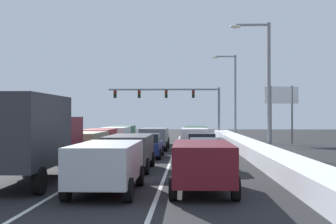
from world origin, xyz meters
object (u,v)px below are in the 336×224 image
(suv_gray_center_lane_fourth, at_px, (154,137))
(suv_red_left_lane_third, at_px, (98,138))
(street_lamp_right_mid, at_px, (232,90))
(roadside_sign_right, at_px, (281,101))
(traffic_light_gantry, at_px, (177,98))
(suv_white_left_lane_fourth, at_px, (116,135))
(sedan_navy_center_lane_third, at_px, (146,145))
(suv_maroon_right_lane_nearest, at_px, (203,162))
(suv_white_right_lane_fourth, at_px, (195,137))
(sedan_red_right_lane_third, at_px, (201,145))
(street_lamp_right_near, at_px, (264,76))
(suv_tan_left_lane_second, at_px, (84,144))
(sedan_black_center_lane_fifth, at_px, (157,137))
(suv_green_right_lane_fifth, at_px, (195,134))
(sedan_tan_right_lane_second, at_px, (207,153))
(suv_charcoal_center_lane_second, at_px, (130,149))
(suv_silver_center_lane_nearest, at_px, (107,163))
(suv_green_left_lane_fifth, at_px, (123,133))
(box_truck_left_lane_nearest, at_px, (30,134))

(suv_gray_center_lane_fourth, relative_size, suv_red_left_lane_third, 1.00)
(street_lamp_right_mid, xyz_separation_m, roadside_sign_right, (4.04, -6.30, -1.44))
(traffic_light_gantry, bearing_deg, street_lamp_right_mid, -50.15)
(suv_white_left_lane_fourth, bearing_deg, sedan_navy_center_lane_third, -70.63)
(suv_maroon_right_lane_nearest, xyz_separation_m, suv_gray_center_lane_fourth, (-3.07, 20.00, 0.00))
(suv_white_right_lane_fourth, distance_m, street_lamp_right_mid, 16.72)
(sedan_red_right_lane_third, height_order, street_lamp_right_mid, street_lamp_right_mid)
(suv_gray_center_lane_fourth, bearing_deg, street_lamp_right_near, -32.37)
(suv_maroon_right_lane_nearest, height_order, suv_tan_left_lane_second, same)
(sedan_black_center_lane_fifth, height_order, suv_white_left_lane_fourth, suv_white_left_lane_fourth)
(traffic_light_gantry, bearing_deg, suv_green_right_lane_fifth, -82.73)
(traffic_light_gantry, height_order, street_lamp_right_mid, street_lamp_right_mid)
(suv_red_left_lane_third, bearing_deg, sedan_tan_right_lane_second, -53.79)
(suv_maroon_right_lane_nearest, height_order, street_lamp_right_near, street_lamp_right_near)
(suv_charcoal_center_lane_second, bearing_deg, suv_white_left_lane_fourth, 101.06)
(sedan_navy_center_lane_third, distance_m, suv_white_left_lane_fourth, 10.44)
(street_lamp_right_near, distance_m, roadside_sign_right, 14.27)
(sedan_red_right_lane_third, bearing_deg, suv_silver_center_lane_nearest, -104.31)
(sedan_navy_center_lane_third, xyz_separation_m, suv_tan_left_lane_second, (-3.32, -2.61, 0.25))
(sedan_red_right_lane_third, bearing_deg, suv_green_right_lane_fifth, 90.83)
(suv_charcoal_center_lane_second, height_order, suv_green_left_lane_fifth, same)
(suv_red_left_lane_third, bearing_deg, suv_green_right_lane_fifth, 54.07)
(suv_maroon_right_lane_nearest, relative_size, suv_green_right_lane_fifth, 1.00)
(street_lamp_right_mid, bearing_deg, suv_green_right_lane_fifth, -115.64)
(sedan_red_right_lane_third, height_order, box_truck_left_lane_nearest, box_truck_left_lane_nearest)
(suv_charcoal_center_lane_second, relative_size, suv_tan_left_lane_second, 1.00)
(roadside_sign_right, bearing_deg, sedan_tan_right_lane_second, -109.95)
(suv_gray_center_lane_fourth, bearing_deg, roadside_sign_right, 37.69)
(sedan_tan_right_lane_second, relative_size, suv_green_right_lane_fifth, 0.92)
(suv_white_right_lane_fourth, relative_size, roadside_sign_right, 0.89)
(sedan_tan_right_lane_second, relative_size, suv_red_left_lane_third, 0.92)
(sedan_tan_right_lane_second, xyz_separation_m, sedan_red_right_lane_third, (-0.07, 6.84, 0.00))
(suv_maroon_right_lane_nearest, relative_size, suv_white_left_lane_fourth, 1.00)
(box_truck_left_lane_nearest, distance_m, suv_red_left_lane_third, 15.27)
(suv_charcoal_center_lane_second, distance_m, suv_white_left_lane_fourth, 16.92)
(suv_white_left_lane_fourth, relative_size, street_lamp_right_near, 0.56)
(suv_charcoal_center_lane_second, distance_m, suv_gray_center_lane_fourth, 13.67)
(traffic_light_gantry, distance_m, roadside_sign_right, 17.22)
(sedan_red_right_lane_third, relative_size, suv_green_left_lane_fifth, 0.92)
(sedan_red_right_lane_third, relative_size, suv_white_left_lane_fourth, 0.92)
(suv_charcoal_center_lane_second, relative_size, suv_red_left_lane_third, 1.00)
(sedan_navy_center_lane_third, height_order, suv_red_left_lane_third, suv_red_left_lane_third)
(sedan_tan_right_lane_second, height_order, suv_green_left_lane_fifth, suv_green_left_lane_fifth)
(suv_red_left_lane_third, height_order, street_lamp_right_mid, street_lamp_right_mid)
(street_lamp_right_near, relative_size, street_lamp_right_mid, 0.95)
(suv_tan_left_lane_second, distance_m, suv_green_left_lane_fifth, 18.40)
(sedan_tan_right_lane_second, height_order, suv_red_left_lane_third, suv_red_left_lane_third)
(sedan_black_center_lane_fifth, distance_m, box_truck_left_lane_nearest, 24.38)
(sedan_navy_center_lane_third, bearing_deg, suv_charcoal_center_lane_second, -91.83)
(street_lamp_right_near, bearing_deg, suv_charcoal_center_lane_second, -131.55)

